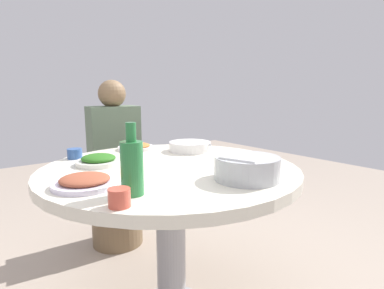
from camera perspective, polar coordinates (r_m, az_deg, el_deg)
The scene contains 11 objects.
round_dining_table at distance 1.54m, azimuth -3.91°, elevation -8.32°, with size 1.20×1.20×0.77m.
rice_bowl at distance 1.29m, azimuth 9.84°, elevation -4.11°, with size 0.26×0.26×0.10m.
soup_bowl at distance 1.85m, azimuth -0.36°, elevation -0.40°, with size 0.25×0.24×0.06m.
dish_stirfry at distance 1.25m, azimuth -18.72°, elevation -6.32°, with size 0.24×0.24×0.05m.
dish_greens at distance 1.59m, azimuth -16.47°, elevation -2.74°, with size 0.22×0.22×0.05m.
dish_tofu_braise at distance 1.93m, azimuth -10.00°, elevation -0.40°, with size 0.22×0.22×0.04m.
green_bottle at distance 1.09m, azimuth -10.75°, elevation -3.85°, with size 0.08×0.08×0.25m.
tea_cup_near at distance 1.01m, azimuth -12.95°, elevation -9.31°, with size 0.07×0.07×0.06m, color #CB503E.
tea_cup_far at distance 1.77m, azimuth -20.36°, elevation -1.54°, with size 0.08×0.08×0.05m, color #2E5292.
stool_for_diner_left at distance 2.46m, azimuth -13.33°, elevation -12.19°, with size 0.36×0.36×0.44m, color brown.
diner_left at distance 2.31m, azimuth -13.86°, elevation 0.24°, with size 0.38×0.36×0.76m.
Camera 1 is at (-1.20, 0.83, 1.13)m, focal length 29.63 mm.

